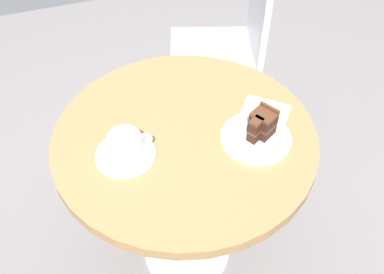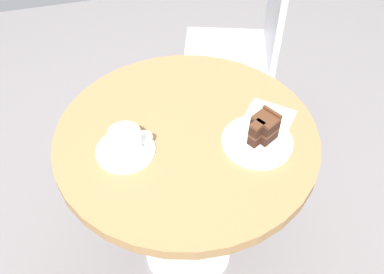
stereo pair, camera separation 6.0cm
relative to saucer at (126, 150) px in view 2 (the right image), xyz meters
name	(u,v)px [view 2 (the right image)]	position (x,y,z in m)	size (l,w,h in m)	color
ground_plane	(188,251)	(0.18, 0.03, -0.69)	(4.40, 4.40, 0.01)	slate
cafe_table	(187,158)	(0.18, 0.03, -0.12)	(0.75, 0.75, 0.68)	olive
saucer	(126,150)	(0.00, 0.00, 0.00)	(0.16, 0.16, 0.01)	white
coffee_cup	(126,140)	(0.01, 0.00, 0.04)	(0.12, 0.09, 0.07)	white
teaspoon	(117,163)	(-0.03, -0.04, 0.01)	(0.10, 0.02, 0.00)	silver
cake_plate	(257,142)	(0.35, -0.07, 0.00)	(0.19, 0.19, 0.01)	white
cake_slice	(264,128)	(0.37, -0.06, 0.04)	(0.09, 0.08, 0.08)	black
fork	(251,129)	(0.35, -0.02, 0.01)	(0.10, 0.12, 0.00)	silver
napkin	(267,120)	(0.41, 0.01, 0.00)	(0.19, 0.19, 0.00)	beige
cafe_chair	(251,35)	(0.62, 0.62, -0.12)	(0.48, 0.48, 0.95)	#BCBCC1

